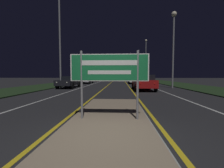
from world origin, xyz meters
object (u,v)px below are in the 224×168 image
at_px(streetlight_right_near, 174,37).
at_px(car_approaching_2, 96,78).
at_px(car_receding_0, 143,82).
at_px(streetlight_right_far, 146,56).
at_px(streetlight_left_near, 60,21).
at_px(car_approaching_1, 87,79).
at_px(car_approaching_0, 69,81).
at_px(car_receding_1, 134,79).
at_px(highway_sign, 109,70).

height_order(streetlight_right_near, car_approaching_2, streetlight_right_near).
xyz_separation_m(streetlight_right_near, car_receding_0, (-3.63, -2.52, -4.92)).
bearing_deg(streetlight_right_far, streetlight_left_near, -123.27).
xyz_separation_m(streetlight_left_near, car_approaching_1, (0.56, 10.34, -6.47)).
bearing_deg(car_approaching_2, streetlight_right_near, -59.96).
xyz_separation_m(streetlight_right_near, car_approaching_0, (-11.83, -0.13, -4.99)).
bearing_deg(car_approaching_0, streetlight_right_far, 56.93).
distance_m(car_receding_0, car_approaching_1, 14.49).
relative_size(streetlight_left_near, car_approaching_2, 2.54).
height_order(streetlight_left_near, car_receding_0, streetlight_left_near).
bearing_deg(streetlight_right_near, streetlight_right_far, 89.97).
distance_m(car_receding_1, car_approaching_0, 12.20).
bearing_deg(car_receding_1, highway_sign, -97.15).
xyz_separation_m(highway_sign, car_receding_0, (2.60, 10.12, -0.80)).
relative_size(streetlight_left_near, streetlight_right_far, 1.10).
bearing_deg(car_approaching_0, streetlight_left_near, -127.20).
xyz_separation_m(streetlight_left_near, streetlight_right_far, (12.49, 19.04, -1.30)).
xyz_separation_m(streetlight_right_far, car_receding_1, (-3.55, -9.24, -5.21)).
distance_m(highway_sign, car_approaching_0, 13.73).
bearing_deg(streetlight_right_near, car_approaching_2, 120.04).
bearing_deg(streetlight_right_near, car_receding_0, -145.20).
distance_m(streetlight_left_near, car_receding_1, 14.79).
distance_m(streetlight_left_near, car_approaching_2, 23.15).
distance_m(streetlight_right_far, car_approaching_0, 22.33).
height_order(streetlight_right_near, car_approaching_1, streetlight_right_near).
bearing_deg(streetlight_right_near, streetlight_left_near, -175.48).
relative_size(car_receding_0, car_receding_1, 1.00).
relative_size(streetlight_left_near, car_approaching_0, 2.44).
bearing_deg(car_receding_0, car_receding_1, 89.52).
distance_m(car_receding_1, car_approaching_2, 15.16).
bearing_deg(car_approaching_1, car_receding_0, -55.07).
relative_size(streetlight_right_near, streetlight_right_far, 0.87).
distance_m(car_approaching_0, car_approaching_1, 9.49).
bearing_deg(streetlight_right_far, car_approaching_0, -123.07).
xyz_separation_m(streetlight_left_near, car_receding_1, (8.95, 9.81, -6.51)).
bearing_deg(car_receding_0, streetlight_left_near, 170.15).
distance_m(streetlight_right_near, car_approaching_0, 12.84).
height_order(streetlight_right_far, car_receding_0, streetlight_right_far).
bearing_deg(car_approaching_1, car_receding_1, -3.65).
relative_size(streetlight_left_near, car_receding_0, 2.40).
xyz_separation_m(streetlight_left_near, car_receding_0, (8.85, -1.54, -6.49)).
relative_size(car_receding_1, car_approaching_1, 0.95).
distance_m(highway_sign, streetlight_left_near, 14.40).
height_order(highway_sign, car_receding_0, highway_sign).
bearing_deg(car_approaching_2, car_approaching_1, -88.36).
height_order(streetlight_left_near, car_receding_1, streetlight_left_near).
xyz_separation_m(streetlight_right_near, car_approaching_1, (-11.93, 9.35, -4.90)).
bearing_deg(streetlight_left_near, streetlight_right_far, 56.73).
xyz_separation_m(highway_sign, streetlight_right_near, (6.23, 12.64, 4.13)).
distance_m(streetlight_left_near, streetlight_right_near, 12.62).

